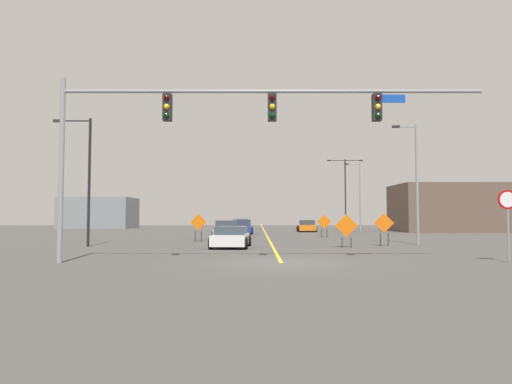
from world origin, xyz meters
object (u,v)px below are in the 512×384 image
car_green_near (243,224)px  stop_sign (510,211)px  car_orange_distant (308,226)px  construction_sign_median_far (348,227)px  street_lamp_mid_left (347,188)px  construction_sign_right_lane (386,225)px  traffic_signal_assembly (218,119)px  car_blue_far (243,227)px  car_silver_mid (228,230)px  street_lamp_near_right (417,178)px  car_white_passing (233,237)px  street_lamp_near_left (88,174)px  construction_sign_right_shoulder (326,223)px  street_lamp_mid_right (360,194)px  construction_sign_median_near (200,224)px

car_green_near → stop_sign: bearing=-74.6°
car_green_near → car_orange_distant: bearing=-52.4°
construction_sign_median_far → car_orange_distant: (0.56, 24.97, -0.57)m
street_lamp_mid_left → car_orange_distant: bearing=-140.4°
construction_sign_right_lane → traffic_signal_assembly: bearing=-134.2°
car_blue_far → car_orange_distant: bearing=39.5°
construction_sign_right_lane → car_silver_mid: construction_sign_right_lane is taller
street_lamp_near_right → street_lamp_mid_left: 26.85m
street_lamp_mid_left → car_white_passing: street_lamp_mid_left is taller
street_lamp_near_left → car_orange_distant: (15.76, 24.04, -3.65)m
car_white_passing → car_green_near: bearing=90.8°
street_lamp_near_left → car_orange_distant: street_lamp_near_left is taller
construction_sign_right_shoulder → car_silver_mid: bearing=-162.6°
construction_sign_median_far → car_silver_mid: bearing=128.0°
car_blue_far → car_silver_mid: car_silver_mid is taller
car_blue_far → car_silver_mid: (-0.86, -9.65, 0.02)m
street_lamp_mid_right → car_orange_distant: bearing=168.4°
street_lamp_near_left → construction_sign_median_near: (6.02, 5.03, -3.01)m
construction_sign_right_shoulder → street_lamp_mid_left: bearing=73.1°
construction_sign_median_far → car_white_passing: size_ratio=0.47×
street_lamp_mid_right → car_blue_far: 14.06m
traffic_signal_assembly → street_lamp_near_right: 15.81m
street_lamp_near_right → car_orange_distant: bearing=100.9°
construction_sign_right_lane → stop_sign: bearing=-76.3°
car_blue_far → construction_sign_median_far: bearing=-71.1°
street_lamp_mid_left → construction_sign_median_near: bearing=-122.7°
construction_sign_right_lane → car_green_near: 34.87m
street_lamp_near_right → car_blue_far: size_ratio=1.72×
construction_sign_median_far → car_green_near: bearing=101.4°
construction_sign_right_lane → car_blue_far: (-9.05, 17.83, -0.61)m
car_white_passing → construction_sign_median_far: bearing=-1.6°
car_white_passing → car_blue_far: (0.02, 18.93, 0.07)m
construction_sign_median_far → car_green_near: (-7.02, 34.82, -0.53)m
construction_sign_median_near → car_blue_far: construction_sign_median_near is taller
construction_sign_median_near → car_green_near: (2.15, 28.86, -0.60)m
car_orange_distant → street_lamp_near_right: bearing=-79.1°
street_lamp_near_left → car_white_passing: bearing=-4.9°
construction_sign_right_lane → car_white_passing: construction_sign_right_lane is taller
construction_sign_median_far → car_white_passing: 6.59m
street_lamp_near_right → car_green_near: 34.59m
street_lamp_mid_left → construction_sign_median_far: bearing=-101.3°
car_blue_far → construction_sign_right_shoulder: bearing=-45.2°
street_lamp_near_right → construction_sign_median_near: 14.75m
construction_sign_median_near → construction_sign_median_far: (9.18, -5.96, -0.07)m
construction_sign_right_shoulder → car_green_near: 24.09m
street_lamp_near_right → street_lamp_mid_left: bearing=87.9°
street_lamp_near_right → car_blue_far: (-11.40, 16.59, -3.53)m
car_blue_far → car_silver_mid: size_ratio=1.02×
street_lamp_near_left → car_blue_far: (8.66, 18.19, -3.61)m
traffic_signal_assembly → street_lamp_near_left: (-8.50, 9.10, -1.32)m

